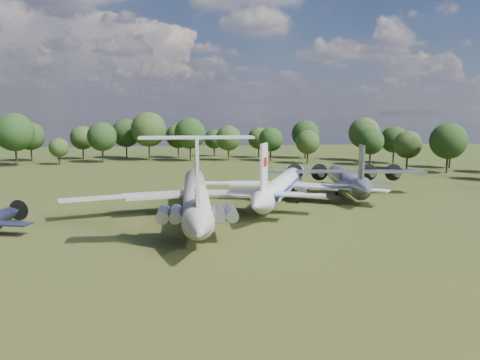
{
  "coord_description": "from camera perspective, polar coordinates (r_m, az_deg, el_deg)",
  "views": [
    {
      "loc": [
        2.23,
        -70.37,
        15.07
      ],
      "look_at": [
        11.68,
        -0.34,
        5.0
      ],
      "focal_mm": 35.0,
      "sensor_mm": 36.0,
      "label": 1
    }
  ],
  "objects": [
    {
      "name": "an12_transport",
      "position": [
        90.22,
        12.89,
        -0.32
      ],
      "size": [
        34.16,
        37.06,
        4.34
      ],
      "primitive_type": null,
      "rotation": [
        0.0,
        0.0,
        -0.15
      ],
      "color": "#ABADB3",
      "rests_on": "ground"
    },
    {
      "name": "person_on_il62",
      "position": [
        54.73,
        -5.25,
        -1.62
      ],
      "size": [
        0.74,
        0.58,
        1.79
      ],
      "primitive_type": "imported",
      "rotation": [
        0.0,
        0.0,
        2.89
      ],
      "color": "#9A6E4E",
      "rests_on": "il62_airliner"
    },
    {
      "name": "il62_airliner",
      "position": [
        68.99,
        -5.41,
        -2.44
      ],
      "size": [
        40.22,
        51.56,
        4.96
      ],
      "primitive_type": null,
      "rotation": [
        0.0,
        0.0,
        -0.03
      ],
      "color": "beige",
      "rests_on": "ground"
    },
    {
      "name": "ground",
      "position": [
        72.0,
        -9.31,
        -4.08
      ],
      "size": [
        300.0,
        300.0,
        0.0
      ],
      "primitive_type": "plane",
      "color": "#203C14",
      "rests_on": "ground"
    },
    {
      "name": "tu104_jet",
      "position": [
        80.91,
        5.26,
        -0.98
      ],
      "size": [
        50.19,
        56.49,
        4.66
      ],
      "primitive_type": null,
      "rotation": [
        0.0,
        0.0,
        -0.39
      ],
      "color": "silver",
      "rests_on": "ground"
    }
  ]
}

